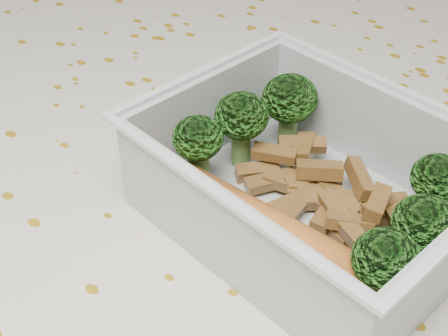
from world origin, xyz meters
The scene contains 6 objects.
dining_table centered at (0.00, 0.00, 0.67)m, with size 1.40×0.90×0.75m.
tablecloth centered at (0.00, 0.00, 0.72)m, with size 1.46×0.96×0.19m.
lunch_container centered at (0.05, 0.02, 0.78)m, with size 0.21×0.17×0.07m.
broccoli_florets centered at (0.05, 0.03, 0.80)m, with size 0.17×0.12×0.05m.
meat_pile centered at (0.06, 0.04, 0.77)m, with size 0.12×0.08×0.03m.
sausage centered at (0.05, -0.02, 0.78)m, with size 0.17×0.03×0.03m.
Camera 1 is at (0.19, -0.22, 1.02)m, focal length 50.00 mm.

